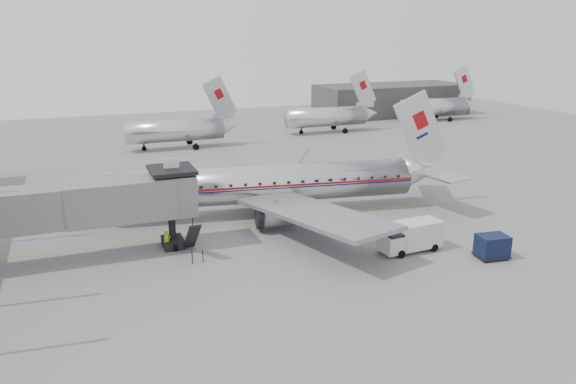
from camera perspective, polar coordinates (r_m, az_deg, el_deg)
name	(u,v)px	position (r m, az deg, el deg)	size (l,w,h in m)	color
ground	(298,246)	(45.09, 1.00, -5.54)	(160.00, 160.00, 0.00)	slate
hangar	(391,100)	(116.83, 10.41, 9.22)	(30.00, 12.00, 6.00)	#3B3836
apron_line	(303,219)	(51.36, 1.56, -2.77)	(0.15, 60.00, 0.01)	gold
jet_bridge	(69,207)	(44.19, -21.33, -1.40)	(21.00, 6.20, 7.10)	slate
distant_aircraft_near	(176,130)	(83.13, -11.29, 6.23)	(16.39, 3.20, 10.26)	silver
distant_aircraft_mid	(327,116)	(94.79, 4.01, 7.71)	(16.39, 3.20, 10.26)	silver
distant_aircraft_far	(434,106)	(110.38, 14.57, 8.44)	(16.39, 3.20, 10.26)	silver
airliner	(269,184)	(52.31, -1.97, 0.82)	(35.37, 32.53, 11.24)	silver
service_van	(411,236)	(44.81, 12.38, -4.39)	(5.08, 2.22, 2.34)	silver
baggage_cart_navy	(492,246)	(45.22, 20.03, -5.18)	(2.52, 2.04, 1.82)	black
ramp_worker	(167,241)	(45.06, -12.18, -4.84)	(0.58, 0.38, 1.60)	#ADC116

